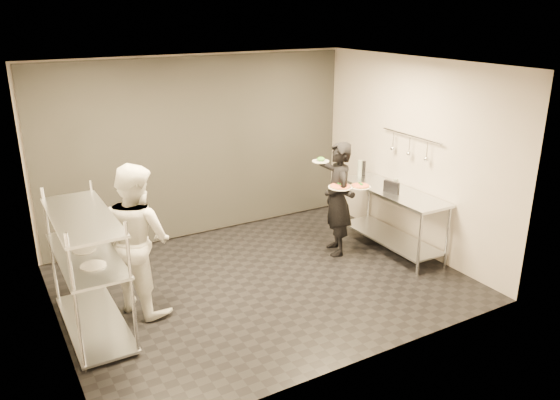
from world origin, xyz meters
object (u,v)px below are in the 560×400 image
prep_counter (392,209)px  pizza_plate_near (340,187)px  chef (137,239)px  bottle_clear (396,185)px  pass_rack (88,266)px  pos_monitor (391,187)px  pizza_plate_far (360,186)px  salad_plate (321,160)px  bottle_dark (363,169)px  waiter (338,199)px  bottle_green (360,168)px

prep_counter → pizza_plate_near: size_ratio=5.29×
chef → bottle_clear: 3.73m
pass_rack → pos_monitor: bearing=-1.0°
pizza_plate_far → salad_plate: size_ratio=1.18×
prep_counter → pizza_plate_near: pizza_plate_near is taller
pizza_plate_far → pos_monitor: (0.46, -0.13, -0.06)m
pass_rack → bottle_clear: pass_rack is taller
pass_rack → bottle_dark: 4.47m
chef → pizza_plate_far: size_ratio=6.09×
waiter → pizza_plate_far: (0.20, -0.25, 0.23)m
pizza_plate_near → bottle_dark: 1.13m
bottle_clear → pass_rack: bearing=179.4°
waiter → pizza_plate_near: (-0.07, -0.15, 0.24)m
pass_rack → chef: size_ratio=0.89×
salad_plate → pos_monitor: (0.74, -0.72, -0.33)m
prep_counter → bottle_dark: bottle_dark is taller
prep_counter → waiter: (-0.78, 0.30, 0.21)m
pizza_plate_far → bottle_dark: 0.98m
pos_monitor → bottle_green: size_ratio=0.93×
pizza_plate_near → bottle_dark: size_ratio=1.42×
chef → salad_plate: 2.95m
pass_rack → bottle_clear: (4.32, -0.05, 0.25)m
salad_plate → bottle_dark: 0.98m
pos_monitor → pass_rack: bearing=164.1°
pizza_plate_far → bottle_clear: (0.56, -0.10, -0.05)m
chef → bottle_dark: 3.85m
bottle_dark → pass_rack: bearing=-169.6°
pos_monitor → bottle_green: bearing=67.7°
pizza_plate_far → bottle_green: bearing=52.5°
pass_rack → pizza_plate_far: pass_rack is taller
pizza_plate_far → bottle_clear: bearing=-10.3°
bottle_clear → bottle_dark: size_ratio=0.79×
chef → waiter: bearing=-111.9°
pos_monitor → prep_counter: bearing=18.6°
waiter → prep_counter: bearing=88.2°
pizza_plate_near → bottle_clear: (0.84, -0.20, -0.06)m
pos_monitor → bottle_clear: 0.11m
waiter → chef: chef is taller
waiter → bottle_green: waiter is taller
pizza_plate_far → bottle_green: (0.57, 0.75, -0.01)m
salad_plate → pos_monitor: bearing=-44.5°
prep_counter → salad_plate: 1.29m
prep_counter → chef: size_ratio=1.00×
bottle_green → bottle_clear: 0.85m
pizza_plate_near → bottle_clear: bearing=-13.1°
waiter → chef: size_ratio=0.92×
pizza_plate_near → pizza_plate_far: 0.29m
bottle_dark → chef: bearing=-170.5°
prep_counter → bottle_clear: bottle_clear is taller
pizza_plate_far → bottle_green: 0.94m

